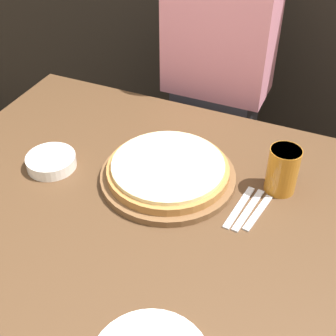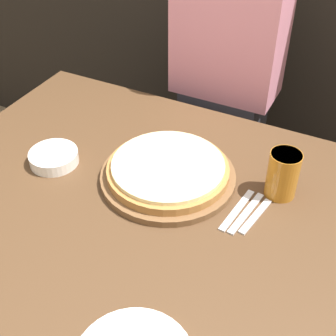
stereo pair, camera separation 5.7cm
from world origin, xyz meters
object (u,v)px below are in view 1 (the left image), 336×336
object	(u,v)px
spoon	(258,213)
diner_person	(215,103)
fork	(239,207)
dinner_knife	(248,210)
side_bowl	(51,161)
pizza_on_board	(168,172)
beer_glass	(283,168)

from	to	relation	value
spoon	diner_person	bearing A→B (deg)	117.83
fork	dinner_knife	distance (m)	0.02
diner_person	side_bowl	bearing A→B (deg)	-113.29
pizza_on_board	side_bowl	distance (m)	0.34
fork	diner_person	distance (m)	0.66
pizza_on_board	dinner_knife	size ratio (longest dim) A/B	2.17
side_bowl	dinner_knife	xyz separation A→B (m)	(0.57, 0.05, -0.02)
beer_glass	side_bowl	bearing A→B (deg)	-165.18
spoon	side_bowl	bearing A→B (deg)	-175.23
fork	dinner_knife	world-z (taller)	same
fork	spoon	size ratio (longest dim) A/B	1.18
pizza_on_board	side_bowl	world-z (taller)	pizza_on_board
side_bowl	spoon	xyz separation A→B (m)	(0.60, 0.05, -0.02)
side_bowl	diner_person	world-z (taller)	diner_person
fork	side_bowl	bearing A→B (deg)	-174.80
beer_glass	dinner_knife	world-z (taller)	beer_glass
pizza_on_board	beer_glass	bearing A→B (deg)	15.79
side_bowl	diner_person	xyz separation A→B (m)	(0.28, 0.65, -0.10)
spoon	fork	bearing A→B (deg)	180.00
beer_glass	fork	world-z (taller)	beer_glass
beer_glass	diner_person	distance (m)	0.62
beer_glass	pizza_on_board	bearing A→B (deg)	-164.21
pizza_on_board	dinner_knife	distance (m)	0.25
dinner_knife	diner_person	distance (m)	0.68
beer_glass	fork	distance (m)	0.16
beer_glass	fork	xyz separation A→B (m)	(-0.08, -0.12, -0.07)
pizza_on_board	side_bowl	xyz separation A→B (m)	(-0.33, -0.08, -0.01)
pizza_on_board	beer_glass	xyz separation A→B (m)	(0.30, 0.08, 0.05)
pizza_on_board	fork	xyz separation A→B (m)	(0.22, -0.03, -0.02)
beer_glass	dinner_knife	xyz separation A→B (m)	(-0.05, -0.12, -0.07)
beer_glass	fork	size ratio (longest dim) A/B	0.76
pizza_on_board	fork	world-z (taller)	pizza_on_board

